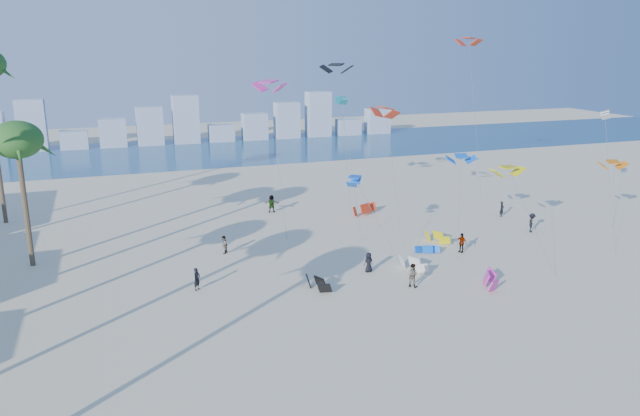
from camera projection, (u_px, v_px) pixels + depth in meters
name	position (u px, v px, depth m)	size (l,w,h in m)	color
ground	(367.00, 364.00, 33.01)	(220.00, 220.00, 0.00)	beige
ocean	(187.00, 152.00, 98.50)	(220.00, 220.00, 0.00)	navy
kitesurfer_near	(197.00, 279.00, 42.85)	(0.60, 0.39, 1.64)	black
kitesurfer_mid	(412.00, 275.00, 43.44)	(0.85, 0.66, 1.75)	gray
kitesurfers_far	(380.00, 223.00, 56.17)	(29.45, 20.00, 1.83)	black
grounded_kites	(404.00, 245.00, 51.17)	(15.34, 23.21, 1.09)	black
flying_kites	(411.00, 102.00, 55.56)	(33.82, 27.50, 18.15)	blue
distant_skyline	(171.00, 126.00, 106.41)	(85.00, 3.00, 8.40)	#9EADBF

